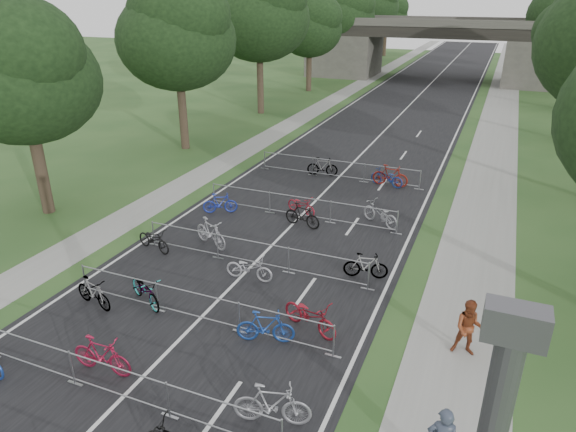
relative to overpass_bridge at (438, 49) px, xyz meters
name	(u,v)px	position (x,y,z in m)	size (l,w,h in m)	color
road	(413,102)	(0.00, -15.00, -3.53)	(11.00, 140.00, 0.01)	black
sidewalk_right	(501,109)	(8.00, -15.00, -3.53)	(3.00, 140.00, 0.01)	gray
sidewalk_left	(338,97)	(-7.50, -15.00, -3.53)	(2.00, 140.00, 0.01)	gray
lane_markings	(413,102)	(0.00, -15.00, -3.53)	(0.12, 140.00, 0.00)	silver
overpass_bridge	(438,49)	(0.00, 0.00, 0.00)	(31.00, 8.00, 7.05)	#46443E
tree_left_0	(22,75)	(-11.39, -49.07, 2.96)	(6.72, 6.72, 10.25)	#33261C
tree_left_1	(177,35)	(-11.39, -37.07, 3.77)	(7.56, 7.56, 11.53)	#33261C
tree_left_2	(260,14)	(-11.39, -25.07, 4.58)	(8.40, 8.40, 12.81)	#33261C
tree_left_3	(310,27)	(-11.39, -13.07, 2.96)	(6.72, 6.72, 10.25)	#33261C
tree_left_4	(345,14)	(-11.39, -1.07, 3.77)	(7.56, 7.56, 11.53)	#33261C
tree_right_4	(570,12)	(13.11, -1.07, 4.37)	(8.18, 8.18, 12.47)	#33261C
tree_left_5	(370,5)	(-11.39, 10.93, 4.58)	(8.40, 8.40, 12.81)	#33261C
tree_right_5	(559,25)	(13.11, 10.93, 2.41)	(6.16, 6.16, 9.39)	#33261C
tree_left_6	(387,14)	(-11.39, 22.93, 2.96)	(6.72, 6.72, 10.25)	#33261C
tree_right_6	(555,13)	(13.11, 22.93, 3.39)	(7.17, 7.17, 10.93)	#33261C
barrier_row_2	(118,383)	(0.00, -57.80, -2.99)	(9.70, 0.08, 1.10)	gray
barrier_row_3	(197,307)	(0.00, -54.00, -2.99)	(9.70, 0.08, 1.10)	gray
barrier_row_4	(252,253)	(0.00, -50.00, -2.99)	(9.70, 0.08, 1.10)	gray
barrier_row_5	(299,207)	(0.00, -45.00, -2.99)	(9.70, 0.08, 1.10)	gray
barrier_row_6	(338,170)	(0.00, -39.00, -2.99)	(9.70, 0.08, 1.10)	gray
bike_9	(102,356)	(-1.13, -57.12, -2.96)	(0.54, 1.91, 1.15)	maroon
bike_11	(272,405)	(4.00, -56.99, -2.95)	(0.55, 1.96, 1.17)	gray
bike_12	(93,293)	(-3.68, -54.60, -3.01)	(0.50, 1.76, 1.06)	gray
bike_13	(145,290)	(-2.16, -53.79, -3.01)	(0.69, 1.98, 1.04)	gray
bike_14	(265,327)	(2.49, -54.13, -2.99)	(0.51, 1.80, 1.08)	navy
bike_15	(310,316)	(3.53, -53.07, -2.98)	(0.73, 2.09, 1.10)	maroon
bike_16	(154,240)	(-4.30, -50.40, -3.05)	(0.64, 1.84, 0.97)	black
bike_17	(211,233)	(-2.34, -49.15, -2.93)	(0.56, 2.00, 1.20)	#9A9AA1
bike_18	(249,268)	(0.37, -51.00, -3.05)	(0.64, 1.83, 0.96)	#A5A5AD
bike_19	(366,266)	(4.30, -49.22, -3.03)	(0.47, 1.66, 1.00)	gray
bike_20	(220,203)	(-3.72, -45.93, -3.03)	(0.47, 1.66, 1.00)	#1D2EA0
bike_21	(301,205)	(-0.08, -44.53, -3.08)	(0.60, 1.71, 0.90)	maroon
bike_22	(302,216)	(0.49, -45.89, -2.98)	(0.52, 1.83, 1.10)	black
bike_23	(380,214)	(3.70, -44.35, -2.99)	(0.72, 2.07, 1.09)	#9B9CA2
bike_25	(322,167)	(-0.99, -38.83, -3.00)	(0.50, 1.78, 1.07)	gray
bike_26	(387,177)	(2.83, -39.15, -3.03)	(0.66, 1.90, 1.00)	navy
bike_27	(390,176)	(3.00, -39.06, -2.94)	(0.56, 1.97, 1.18)	maroon
pedestrian_b	(469,328)	(8.16, -52.37, -2.64)	(0.86, 0.67, 1.78)	brown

